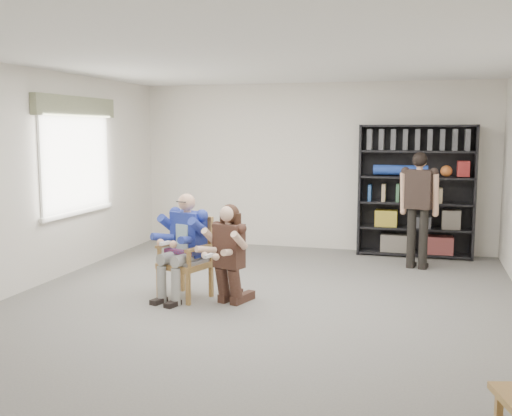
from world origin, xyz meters
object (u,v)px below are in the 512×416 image
(armchair, at_px, (185,258))
(seated_man, at_px, (185,246))
(standing_man, at_px, (418,211))
(kneeling_woman, at_px, (228,255))
(bookshelf, at_px, (416,191))

(armchair, bearing_deg, seated_man, 0.00)
(armchair, height_order, standing_man, standing_man)
(seated_man, height_order, kneeling_woman, seated_man)
(bookshelf, distance_m, standing_man, 0.93)
(standing_man, bearing_deg, armchair, -124.79)
(seated_man, height_order, standing_man, standing_man)
(standing_man, bearing_deg, bookshelf, 107.09)
(kneeling_woman, bearing_deg, standing_man, 67.57)
(kneeling_woman, bearing_deg, armchair, -173.85)
(bookshelf, bearing_deg, seated_man, -128.84)
(armchair, xyz_separation_m, kneeling_woman, (0.58, -0.12, 0.09))
(armchair, distance_m, kneeling_woman, 0.60)
(armchair, relative_size, seated_man, 0.77)
(armchair, xyz_separation_m, bookshelf, (2.63, 3.26, 0.56))
(standing_man, bearing_deg, seated_man, -124.79)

